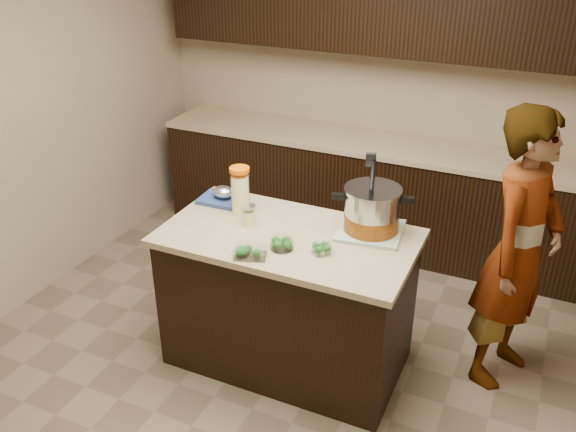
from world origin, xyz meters
name	(u,v)px	position (x,y,z in m)	size (l,w,h in m)	color
ground_plane	(288,357)	(0.00, 0.00, 0.00)	(4.00, 4.00, 0.00)	brown
room_shell	(288,96)	(0.00, 0.00, 1.71)	(4.04, 4.04, 2.72)	tan
back_cabinets	(378,135)	(0.00, 1.74, 0.94)	(3.60, 0.63, 2.33)	black
island	(288,299)	(0.00, 0.00, 0.45)	(1.46, 0.81, 0.90)	black
dish_towel	(370,231)	(0.42, 0.23, 0.91)	(0.36, 0.36, 0.02)	#659463
stock_pot	(372,212)	(0.42, 0.22, 1.03)	(0.45, 0.41, 0.47)	#B7B7BC
lemonade_pitcher	(240,192)	(-0.38, 0.13, 1.04)	(0.15, 0.15, 0.30)	#FAF899
mason_jar	(249,216)	(-0.26, 0.02, 0.96)	(0.09, 0.09, 0.13)	#FAF899
broccoli_tub_left	(282,244)	(0.04, -0.16, 0.93)	(0.17, 0.17, 0.06)	silver
broccoli_tub_right	(322,249)	(0.25, -0.11, 0.92)	(0.14, 0.14, 0.05)	silver
broccoli_tub_rect	(250,252)	(-0.08, -0.31, 0.93)	(0.20, 0.18, 0.06)	silver
blue_tray	(222,197)	(-0.56, 0.22, 0.93)	(0.27, 0.22, 0.10)	navy
person	(519,252)	(1.23, 0.45, 0.85)	(0.62, 0.41, 1.69)	gray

